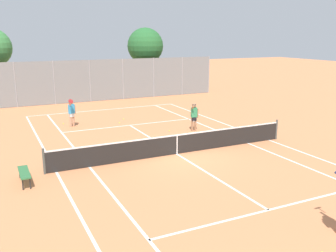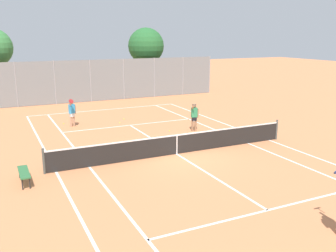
{
  "view_description": "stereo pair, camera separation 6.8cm",
  "coord_description": "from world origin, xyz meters",
  "px_view_note": "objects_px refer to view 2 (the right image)",
  "views": [
    {
      "loc": [
        -7.63,
        -14.86,
        5.42
      ],
      "look_at": [
        0.26,
        1.5,
        1.0
      ],
      "focal_mm": 40.0,
      "sensor_mm": 36.0,
      "label": 1
    },
    {
      "loc": [
        -7.57,
        -14.89,
        5.42
      ],
      "look_at": [
        0.26,
        1.5,
        1.0
      ],
      "focal_mm": 40.0,
      "sensor_mm": 36.0,
      "label": 2
    }
  ],
  "objects_px": {
    "courtside_bench": "(24,173)",
    "tree_behind_right": "(146,47)",
    "loose_tennis_ball_4": "(124,119)",
    "loose_tennis_ball_5": "(169,131)",
    "tennis_net": "(177,144)",
    "player_far_left": "(72,112)",
    "player_far_right": "(194,116)",
    "loose_tennis_ball_1": "(64,124)",
    "loose_tennis_ball_2": "(120,123)"
  },
  "relations": [
    {
      "from": "loose_tennis_ball_2",
      "to": "tree_behind_right",
      "type": "xyz_separation_m",
      "value": [
        6.56,
        11.49,
        4.32
      ]
    },
    {
      "from": "player_far_left",
      "to": "loose_tennis_ball_2",
      "type": "bearing_deg",
      "value": -7.49
    },
    {
      "from": "loose_tennis_ball_4",
      "to": "tennis_net",
      "type": "bearing_deg",
      "value": -91.41
    },
    {
      "from": "player_far_left",
      "to": "player_far_right",
      "type": "relative_size",
      "value": 1.11
    },
    {
      "from": "loose_tennis_ball_2",
      "to": "tree_behind_right",
      "type": "bearing_deg",
      "value": 60.3
    },
    {
      "from": "loose_tennis_ball_1",
      "to": "player_far_right",
      "type": "bearing_deg",
      "value": -37.46
    },
    {
      "from": "loose_tennis_ball_2",
      "to": "loose_tennis_ball_5",
      "type": "xyz_separation_m",
      "value": [
        1.96,
        -3.19,
        0.0
      ]
    },
    {
      "from": "player_far_right",
      "to": "courtside_bench",
      "type": "xyz_separation_m",
      "value": [
        -9.64,
        -4.14,
        -0.5
      ]
    },
    {
      "from": "player_far_left",
      "to": "loose_tennis_ball_1",
      "type": "xyz_separation_m",
      "value": [
        -0.38,
        0.89,
        -0.89
      ]
    },
    {
      "from": "tennis_net",
      "to": "tree_behind_right",
      "type": "relative_size",
      "value": 1.96
    },
    {
      "from": "tennis_net",
      "to": "tree_behind_right",
      "type": "bearing_deg",
      "value": 71.77
    },
    {
      "from": "player_far_left",
      "to": "tree_behind_right",
      "type": "height_order",
      "value": "tree_behind_right"
    },
    {
      "from": "tree_behind_right",
      "to": "loose_tennis_ball_5",
      "type": "bearing_deg",
      "value": -107.39
    },
    {
      "from": "player_far_left",
      "to": "loose_tennis_ball_4",
      "type": "distance_m",
      "value": 3.62
    },
    {
      "from": "loose_tennis_ball_4",
      "to": "loose_tennis_ball_5",
      "type": "bearing_deg",
      "value": -71.64
    },
    {
      "from": "loose_tennis_ball_2",
      "to": "loose_tennis_ball_4",
      "type": "distance_m",
      "value": 1.09
    },
    {
      "from": "player_far_right",
      "to": "courtside_bench",
      "type": "distance_m",
      "value": 10.5
    },
    {
      "from": "loose_tennis_ball_5",
      "to": "loose_tennis_ball_1",
      "type": "bearing_deg",
      "value": 139.44
    },
    {
      "from": "tennis_net",
      "to": "loose_tennis_ball_2",
      "type": "bearing_deg",
      "value": 93.13
    },
    {
      "from": "player_far_right",
      "to": "loose_tennis_ball_5",
      "type": "xyz_separation_m",
      "value": [
        -1.32,
        0.55,
        -0.88
      ]
    },
    {
      "from": "loose_tennis_ball_4",
      "to": "courtside_bench",
      "type": "height_order",
      "value": "courtside_bench"
    },
    {
      "from": "tennis_net",
      "to": "loose_tennis_ball_4",
      "type": "distance_m",
      "value": 8.14
    },
    {
      "from": "player_far_left",
      "to": "loose_tennis_ball_4",
      "type": "bearing_deg",
      "value": 8.74
    },
    {
      "from": "tennis_net",
      "to": "loose_tennis_ball_1",
      "type": "distance_m",
      "value": 9.24
    },
    {
      "from": "player_far_left",
      "to": "tree_behind_right",
      "type": "xyz_separation_m",
      "value": [
        9.42,
        11.12,
        3.43
      ]
    },
    {
      "from": "player_far_left",
      "to": "loose_tennis_ball_2",
      "type": "height_order",
      "value": "player_far_left"
    },
    {
      "from": "player_far_left",
      "to": "player_far_right",
      "type": "height_order",
      "value": "player_far_left"
    },
    {
      "from": "tree_behind_right",
      "to": "tennis_net",
      "type": "bearing_deg",
      "value": -108.23
    },
    {
      "from": "tennis_net",
      "to": "loose_tennis_ball_4",
      "type": "xyz_separation_m",
      "value": [
        0.2,
        8.12,
        -0.48
      ]
    },
    {
      "from": "loose_tennis_ball_4",
      "to": "tree_behind_right",
      "type": "xyz_separation_m",
      "value": [
        5.96,
        10.58,
        4.32
      ]
    },
    {
      "from": "player_far_left",
      "to": "loose_tennis_ball_5",
      "type": "bearing_deg",
      "value": -36.49
    },
    {
      "from": "player_far_right",
      "to": "loose_tennis_ball_5",
      "type": "height_order",
      "value": "player_far_right"
    },
    {
      "from": "loose_tennis_ball_1",
      "to": "courtside_bench",
      "type": "relative_size",
      "value": 0.04
    },
    {
      "from": "player_far_left",
      "to": "player_far_right",
      "type": "xyz_separation_m",
      "value": [
        6.14,
        -4.11,
        -0.02
      ]
    },
    {
      "from": "loose_tennis_ball_2",
      "to": "courtside_bench",
      "type": "bearing_deg",
      "value": -128.93
    },
    {
      "from": "player_far_right",
      "to": "loose_tennis_ball_4",
      "type": "bearing_deg",
      "value": 119.98
    },
    {
      "from": "tennis_net",
      "to": "player_far_left",
      "type": "distance_m",
      "value": 8.27
    },
    {
      "from": "player_far_right",
      "to": "loose_tennis_ball_1",
      "type": "height_order",
      "value": "player_far_right"
    },
    {
      "from": "courtside_bench",
      "to": "tree_behind_right",
      "type": "bearing_deg",
      "value": 56.3
    },
    {
      "from": "player_far_right",
      "to": "tree_behind_right",
      "type": "xyz_separation_m",
      "value": [
        3.28,
        15.23,
        3.44
      ]
    },
    {
      "from": "loose_tennis_ball_1",
      "to": "loose_tennis_ball_2",
      "type": "xyz_separation_m",
      "value": [
        3.25,
        -1.27,
        0.0
      ]
    },
    {
      "from": "tennis_net",
      "to": "courtside_bench",
      "type": "bearing_deg",
      "value": -174.35
    },
    {
      "from": "tennis_net",
      "to": "loose_tennis_ball_5",
      "type": "xyz_separation_m",
      "value": [
        1.56,
        4.02,
        -0.48
      ]
    },
    {
      "from": "loose_tennis_ball_4",
      "to": "loose_tennis_ball_5",
      "type": "xyz_separation_m",
      "value": [
        1.36,
        -4.1,
        0.0
      ]
    },
    {
      "from": "loose_tennis_ball_1",
      "to": "loose_tennis_ball_5",
      "type": "height_order",
      "value": "same"
    },
    {
      "from": "tennis_net",
      "to": "player_far_right",
      "type": "relative_size",
      "value": 7.5
    },
    {
      "from": "player_far_right",
      "to": "tree_behind_right",
      "type": "relative_size",
      "value": 0.26
    },
    {
      "from": "player_far_left",
      "to": "loose_tennis_ball_1",
      "type": "bearing_deg",
      "value": 113.37
    },
    {
      "from": "player_far_right",
      "to": "loose_tennis_ball_1",
      "type": "bearing_deg",
      "value": 142.54
    },
    {
      "from": "tennis_net",
      "to": "tree_behind_right",
      "type": "height_order",
      "value": "tree_behind_right"
    }
  ]
}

